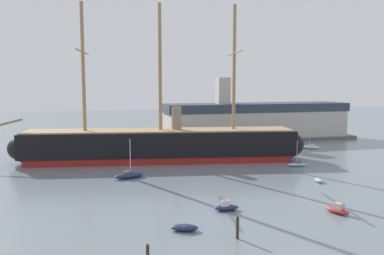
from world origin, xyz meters
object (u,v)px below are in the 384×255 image
at_px(dinghy_mid_right, 319,180).
at_px(sailboat_far_right, 311,147).
at_px(sailboat_alongside_bow, 129,175).
at_px(dockside_warehouse_right, 256,121).
at_px(motorboat_far_left, 47,158).
at_px(motorboat_near_centre, 226,207).
at_px(mooring_piling_left_pair, 148,253).
at_px(tall_ship, 161,145).
at_px(motorboat_foreground_right, 338,210).
at_px(sailboat_alongside_stern, 298,164).
at_px(dinghy_foreground_left, 185,228).
at_px(mooring_piling_nearest, 238,228).
at_px(dinghy_distant_centre, 175,145).
at_px(seagull_in_flight, 240,130).

relative_size(dinghy_mid_right, sailboat_far_right, 0.48).
bearing_deg(sailboat_alongside_bow, dockside_warehouse_right, 42.64).
distance_m(motorboat_far_left, sailboat_far_right, 58.05).
distance_m(motorboat_near_centre, dinghy_mid_right, 20.70).
distance_m(dinghy_mid_right, mooring_piling_left_pair, 35.97).
xyz_separation_m(motorboat_far_left, sailboat_far_right, (58.03, -1.58, -0.04)).
bearing_deg(sailboat_far_right, mooring_piling_left_pair, -133.60).
relative_size(tall_ship, motorboat_foreground_right, 19.32).
xyz_separation_m(sailboat_alongside_stern, mooring_piling_left_pair, (-32.51, -31.19, 0.38)).
distance_m(dinghy_foreground_left, motorboat_far_left, 46.70).
bearing_deg(motorboat_near_centre, mooring_piling_nearest, -102.96).
relative_size(motorboat_foreground_right, dinghy_mid_right, 1.23).
bearing_deg(sailboat_far_right, dinghy_distant_centre, 158.01).
xyz_separation_m(motorboat_near_centre, seagull_in_flight, (1.39, -0.60, 9.35)).
height_order(sailboat_far_right, mooring_piling_left_pair, sailboat_far_right).
bearing_deg(motorboat_far_left, mooring_piling_nearest, -65.21).
distance_m(tall_ship, mooring_piling_left_pair, 43.69).
relative_size(dinghy_foreground_left, seagull_in_flight, 2.41).
bearing_deg(mooring_piling_nearest, sailboat_far_right, 51.17).
bearing_deg(seagull_in_flight, dockside_warehouse_right, 63.61).
relative_size(dinghy_foreground_left, mooring_piling_left_pair, 2.00).
height_order(sailboat_alongside_stern, dinghy_distant_centre, sailboat_alongside_stern).
relative_size(motorboat_far_left, dockside_warehouse_right, 0.07).
bearing_deg(mooring_piling_nearest, mooring_piling_left_pair, -163.72).
xyz_separation_m(dinghy_mid_right, mooring_piling_nearest, (-20.50, -17.54, 0.84)).
distance_m(dinghy_distant_centre, dockside_warehouse_right, 24.88).
height_order(motorboat_far_left, mooring_piling_left_pair, mooring_piling_left_pair).
height_order(tall_ship, motorboat_far_left, tall_ship).
bearing_deg(sailboat_alongside_bow, dinghy_mid_right, -19.61).
height_order(sailboat_far_right, seagull_in_flight, seagull_in_flight).
relative_size(dinghy_foreground_left, sailboat_alongside_bow, 0.49).
distance_m(motorboat_foreground_right, motorboat_far_left, 55.80).
xyz_separation_m(dinghy_foreground_left, motorboat_far_left, (-17.14, 43.44, 0.16)).
height_order(motorboat_far_left, dinghy_distant_centre, motorboat_far_left).
distance_m(dinghy_foreground_left, mooring_piling_left_pair, 7.72).
distance_m(sailboat_alongside_bow, sailboat_far_right, 47.40).
xyz_separation_m(dinghy_mid_right, sailboat_far_right, (15.90, 27.69, 0.17)).
bearing_deg(mooring_piling_left_pair, dinghy_mid_right, 34.23).
height_order(motorboat_foreground_right, dockside_warehouse_right, dockside_warehouse_right).
relative_size(dinghy_distant_centre, seagull_in_flight, 2.09).
height_order(sailboat_alongside_bow, dinghy_distant_centre, sailboat_alongside_bow).
bearing_deg(motorboat_foreground_right, sailboat_alongside_bow, 132.64).
bearing_deg(dockside_warehouse_right, sailboat_alongside_bow, -137.36).
relative_size(dinghy_mid_right, mooring_piling_left_pair, 1.67).
distance_m(dockside_warehouse_right, seagull_in_flight, 61.39).
relative_size(tall_ship, sailboat_alongside_bow, 9.85).
bearing_deg(dockside_warehouse_right, seagull_in_flight, -116.39).
relative_size(tall_ship, motorboat_far_left, 17.55).
relative_size(motorboat_far_left, dinghy_distant_centre, 1.31).
height_order(dinghy_mid_right, mooring_piling_nearest, mooring_piling_nearest).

